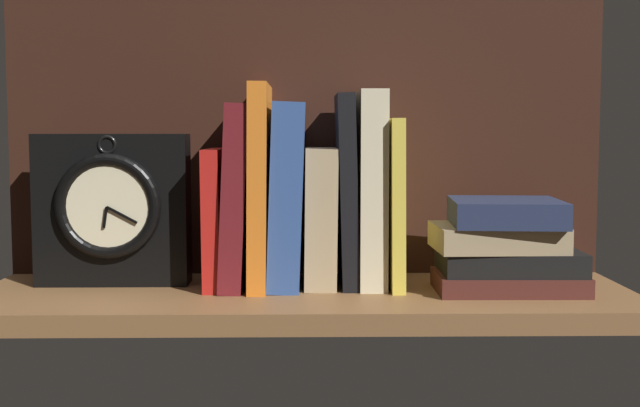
% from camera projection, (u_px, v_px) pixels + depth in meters
% --- Properties ---
extents(ground_plane, '(0.81, 0.27, 0.03)m').
position_uv_depth(ground_plane, '(302.00, 300.00, 1.04)').
color(ground_plane, brown).
extents(back_panel, '(0.81, 0.01, 0.39)m').
position_uv_depth(back_panel, '(302.00, 133.00, 1.15)').
color(back_panel, black).
rests_on(back_panel, ground_plane).
extents(book_red_requiem, '(0.02, 0.14, 0.18)m').
position_uv_depth(book_red_requiem, '(212.00, 217.00, 1.07)').
color(book_red_requiem, red).
rests_on(book_red_requiem, ground_plane).
extents(book_maroon_dawkins, '(0.04, 0.16, 0.23)m').
position_uv_depth(book_maroon_dawkins, '(234.00, 195.00, 1.07)').
color(book_maroon_dawkins, maroon).
rests_on(book_maroon_dawkins, ground_plane).
extents(book_orange_pandolfini, '(0.03, 0.17, 0.26)m').
position_uv_depth(book_orange_pandolfini, '(257.00, 185.00, 1.07)').
color(book_orange_pandolfini, orange).
rests_on(book_orange_pandolfini, ground_plane).
extents(book_blue_modern, '(0.05, 0.15, 0.23)m').
position_uv_depth(book_blue_modern, '(283.00, 195.00, 1.07)').
color(book_blue_modern, '#2D4C8E').
rests_on(book_blue_modern, ground_plane).
extents(book_tan_shortstories, '(0.04, 0.12, 0.18)m').
position_uv_depth(book_tan_shortstories, '(317.00, 217.00, 1.07)').
color(book_tan_shortstories, tan).
rests_on(book_tan_shortstories, ground_plane).
extents(book_black_skeptic, '(0.03, 0.12, 0.24)m').
position_uv_depth(book_black_skeptic, '(343.00, 190.00, 1.07)').
color(book_black_skeptic, black).
rests_on(book_black_skeptic, ground_plane).
extents(book_cream_twain, '(0.03, 0.13, 0.25)m').
position_uv_depth(book_cream_twain, '(367.00, 188.00, 1.07)').
color(book_cream_twain, beige).
rests_on(book_cream_twain, ground_plane).
extents(book_yellow_seinlanguage, '(0.02, 0.15, 0.21)m').
position_uv_depth(book_yellow_seinlanguage, '(389.00, 202.00, 1.07)').
color(book_yellow_seinlanguage, gold).
rests_on(book_yellow_seinlanguage, ground_plane).
extents(framed_clock, '(0.19, 0.06, 0.19)m').
position_uv_depth(framed_clock, '(109.00, 209.00, 1.07)').
color(framed_clock, black).
rests_on(framed_clock, ground_plane).
extents(book_stack_side, '(0.18, 0.14, 0.11)m').
position_uv_depth(book_stack_side, '(501.00, 246.00, 1.03)').
color(book_stack_side, '#471E19').
rests_on(book_stack_side, ground_plane).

